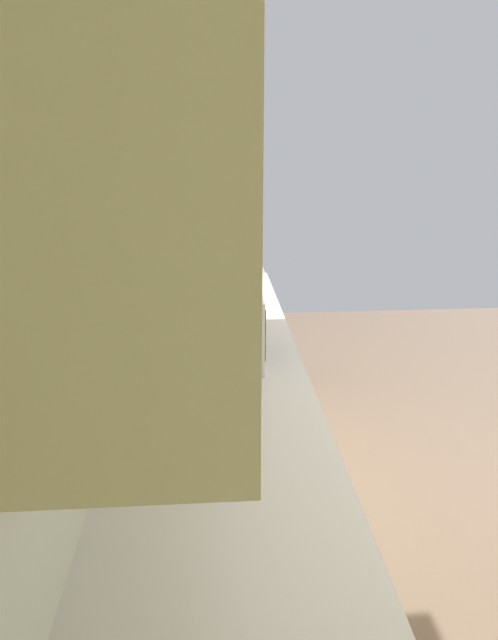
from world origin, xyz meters
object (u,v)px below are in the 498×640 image
object	(u,v)px
oven_range	(213,325)
bowl	(225,285)
kettle	(227,294)
microwave	(210,318)

from	to	relation	value
oven_range	bowl	world-z (taller)	oven_range
bowl	kettle	distance (m)	0.31
oven_range	microwave	distance (m)	1.64
oven_range	kettle	size ratio (longest dim) A/B	7.09
kettle	microwave	bearing A→B (deg)	171.44
kettle	bowl	bearing A→B (deg)	0.00
microwave	kettle	xyz separation A→B (m)	(0.57, -0.09, -0.07)
oven_range	bowl	xyz separation A→B (m)	(-0.65, -0.07, 0.47)
oven_range	kettle	distance (m)	1.09
oven_range	bowl	size ratio (longest dim) A/B	8.23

